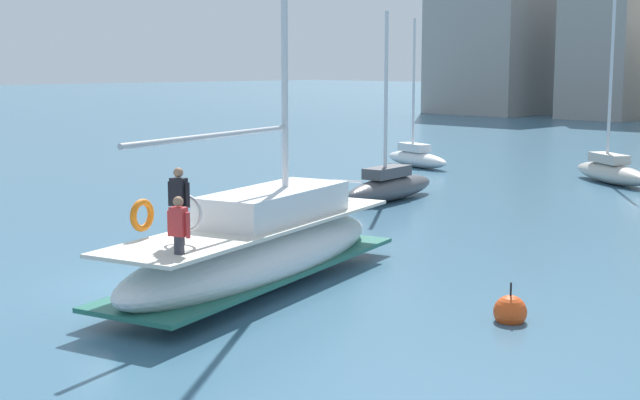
% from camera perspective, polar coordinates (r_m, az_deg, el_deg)
% --- Properties ---
extents(ground_plane, '(400.00, 400.00, 0.00)m').
position_cam_1_polar(ground_plane, '(21.37, -11.23, -5.31)').
color(ground_plane, '#38607A').
extents(main_sailboat, '(4.95, 9.89, 13.41)m').
position_cam_1_polar(main_sailboat, '(20.81, -3.83, -2.97)').
color(main_sailboat, silver).
rests_on(main_sailboat, ground).
extents(moored_catamaran, '(4.85, 2.31, 7.33)m').
position_cam_1_polar(moored_catamaran, '(45.15, 6.15, 2.78)').
color(moored_catamaran, silver).
rests_on(moored_catamaran, ground).
extents(moored_cutter_left, '(5.20, 3.83, 8.05)m').
position_cam_1_polar(moored_cutter_left, '(40.66, 18.04, 1.83)').
color(moored_cutter_left, '#B7B2A8').
rests_on(moored_cutter_left, ground).
extents(moored_cutter_right, '(2.19, 5.68, 7.02)m').
position_cam_1_polar(moored_cutter_right, '(33.93, 4.50, 0.94)').
color(moored_cutter_right, '#4C4C51').
rests_on(moored_cutter_right, ground).
extents(mooring_buoy, '(0.67, 0.67, 0.94)m').
position_cam_1_polar(mooring_buoy, '(18.40, 12.00, -6.97)').
color(mooring_buoy, '#EA4C19').
rests_on(mooring_buoy, ground).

